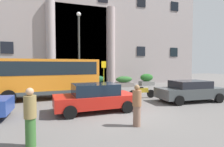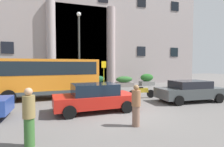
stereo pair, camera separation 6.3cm
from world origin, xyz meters
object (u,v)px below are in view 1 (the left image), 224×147
object	(u,v)px
hedge_planter_far_west	(96,82)
hedge_planter_entrance_left	(12,84)
pedestrian_man_crossing	(30,117)
hedge_planter_far_east	(124,82)
motorcycle_far_end	(82,95)
hedge_planter_west	(147,80)
parked_coupe_end	(95,97)
pedestrian_man_red_shirt	(137,105)
parked_compact_extra	(190,91)
bus_stop_sign	(104,73)
motorcycle_near_kerb	(141,92)
orange_minibus	(49,75)
lamppost_plaza_centre	(79,45)

from	to	relation	value
hedge_planter_far_west	hedge_planter_entrance_left	xyz separation A→B (m)	(-8.30, 0.20, 0.04)
hedge_planter_entrance_left	pedestrian_man_crossing	world-z (taller)	pedestrian_man_crossing
hedge_planter_far_east	motorcycle_far_end	xyz separation A→B (m)	(-5.87, -6.90, -0.11)
hedge_planter_west	hedge_planter_entrance_left	world-z (taller)	hedge_planter_west
parked_coupe_end	pedestrian_man_crossing	size ratio (longest dim) A/B	2.42
hedge_planter_far_west	pedestrian_man_crossing	size ratio (longest dim) A/B	1.07
hedge_planter_far_west	pedestrian_man_red_shirt	size ratio (longest dim) A/B	1.15
parked_compact_extra	pedestrian_man_red_shirt	distance (m)	6.48
bus_stop_sign	hedge_planter_entrance_left	size ratio (longest dim) A/B	1.80
hedge_planter_far_west	motorcycle_near_kerb	bearing A→B (deg)	-77.52
bus_stop_sign	parked_coupe_end	distance (m)	7.28
motorcycle_near_kerb	hedge_planter_entrance_left	bearing A→B (deg)	150.05
orange_minibus	bus_stop_sign	bearing A→B (deg)	19.83
bus_stop_sign	motorcycle_far_end	xyz separation A→B (m)	(-2.74, -4.32, -1.26)
bus_stop_sign	pedestrian_man_red_shirt	distance (m)	9.77
hedge_planter_far_west	lamppost_plaza_centre	size ratio (longest dim) A/B	0.26
orange_minibus	hedge_planter_far_east	size ratio (longest dim) A/B	3.54
hedge_planter_entrance_left	parked_coupe_end	bearing A→B (deg)	-60.10
parked_coupe_end	parked_compact_extra	size ratio (longest dim) A/B	0.96
hedge_planter_far_west	parked_compact_extra	distance (m)	10.29
orange_minibus	hedge_planter_far_east	distance (m)	9.28
hedge_planter_far_west	motorcycle_near_kerb	distance (m)	7.46
pedestrian_man_red_shirt	lamppost_plaza_centre	distance (m)	11.54
hedge_planter_far_west	pedestrian_man_red_shirt	xyz separation A→B (m)	(-1.48, -12.70, 0.22)
hedge_planter_entrance_left	motorcycle_far_end	size ratio (longest dim) A/B	0.79
hedge_planter_west	motorcycle_near_kerb	size ratio (longest dim) A/B	0.85
orange_minibus	hedge_planter_far_east	world-z (taller)	orange_minibus
parked_compact_extra	lamppost_plaza_centre	xyz separation A→B (m)	(-6.25, 7.70, 3.63)
bus_stop_sign	hedge_planter_far_west	distance (m)	3.27
parked_coupe_end	lamppost_plaza_centre	size ratio (longest dim) A/B	0.58
parked_compact_extra	motorcycle_near_kerb	world-z (taller)	parked_compact_extra
pedestrian_man_crossing	orange_minibus	bearing A→B (deg)	-148.11
hedge_planter_far_west	parked_coupe_end	xyz separation A→B (m)	(-2.51, -9.86, 0.12)
motorcycle_near_kerb	pedestrian_man_crossing	distance (m)	9.19
hedge_planter_far_east	motorcycle_near_kerb	distance (m)	6.94
parked_compact_extra	hedge_planter_far_west	bearing A→B (deg)	116.82
pedestrian_man_crossing	parked_compact_extra	bearing A→B (deg)	147.43
hedge_planter_west	hedge_planter_far_east	bearing A→B (deg)	-171.74
orange_minibus	pedestrian_man_red_shirt	distance (m)	8.29
hedge_planter_far_east	motorcycle_far_end	world-z (taller)	hedge_planter_far_east
hedge_planter_west	lamppost_plaza_centre	xyz separation A→B (m)	(-8.31, -1.68, 3.68)
pedestrian_man_crossing	pedestrian_man_red_shirt	size ratio (longest dim) A/B	1.07
parked_coupe_end	pedestrian_man_red_shirt	world-z (taller)	pedestrian_man_red_shirt
parked_coupe_end	motorcycle_far_end	xyz separation A→B (m)	(-0.30, 2.46, -0.29)
parked_coupe_end	motorcycle_near_kerb	xyz separation A→B (m)	(4.12, 2.57, -0.28)
bus_stop_sign	lamppost_plaza_centre	size ratio (longest dim) A/B	0.37
parked_compact_extra	hedge_planter_far_east	bearing A→B (deg)	99.97
parked_compact_extra	pedestrian_man_red_shirt	world-z (taller)	pedestrian_man_red_shirt
orange_minibus	parked_coupe_end	distance (m)	5.32
hedge_planter_west	motorcycle_far_end	bearing A→B (deg)	-140.74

